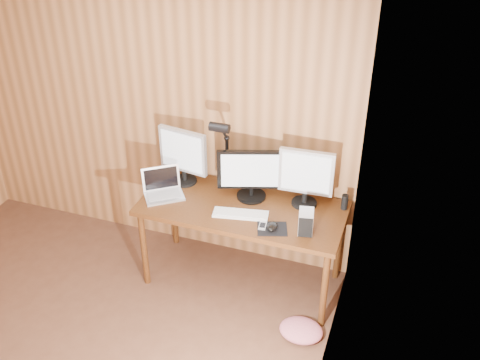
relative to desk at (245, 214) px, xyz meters
The scene contains 13 objects.
desk is the anchor object (origin of this frame).
monitor_center 0.35m from the desk, 70.08° to the left, with size 0.52×0.23×0.42m.
monitor_left 0.69m from the desk, 168.67° to the left, with size 0.43×0.20×0.48m.
monitor_right 0.60m from the desk, 14.48° to the left, with size 0.42×0.20×0.47m.
laptop 0.69m from the desk, behind, with size 0.38×0.37×0.22m.
keyboard 0.23m from the desk, 81.69° to the right, with size 0.44×0.20×0.02m.
mousepad 0.43m from the desk, 42.53° to the right, with size 0.22×0.18×0.00m, color black.
mouse 0.44m from the desk, 42.53° to the right, with size 0.07×0.12×0.04m, color black.
hard_drive 0.62m from the desk, 22.70° to the right, with size 0.13×0.17×0.17m.
phone 0.38m from the desk, 50.10° to the right, with size 0.07×0.11×0.01m.
speaker 0.79m from the desk, 11.53° to the left, with size 0.05×0.05×0.12m, color black.
desk_lamp 0.59m from the desk, 154.22° to the left, with size 0.15×0.22×0.67m.
fabric_pile 0.99m from the desk, 39.95° to the right, with size 0.33×0.27×0.11m, color #C25E6D, non-canonical shape.
Camera 1 is at (2.08, -1.77, 3.22)m, focal length 42.00 mm.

